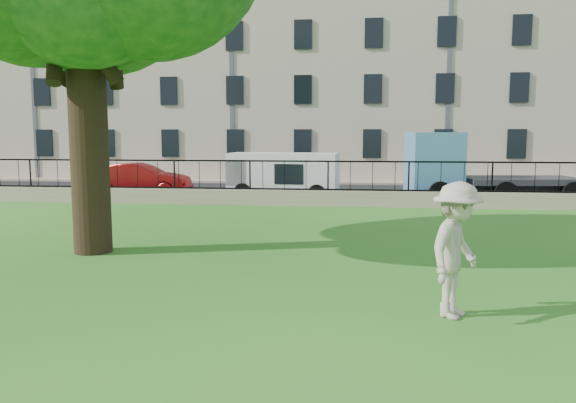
# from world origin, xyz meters

# --- Properties ---
(ground) EXTENTS (120.00, 120.00, 0.00)m
(ground) POSITION_xyz_m (0.00, 0.00, 0.00)
(ground) COLOR #1E6618
(ground) RESTS_ON ground
(retaining_wall) EXTENTS (50.00, 0.40, 0.60)m
(retaining_wall) POSITION_xyz_m (0.00, 12.00, 0.30)
(retaining_wall) COLOR gray
(retaining_wall) RESTS_ON ground
(iron_railing) EXTENTS (50.00, 0.05, 1.13)m
(iron_railing) POSITION_xyz_m (0.00, 12.00, 1.15)
(iron_railing) COLOR black
(iron_railing) RESTS_ON retaining_wall
(street) EXTENTS (60.00, 9.00, 0.01)m
(street) POSITION_xyz_m (0.00, 16.70, 0.01)
(street) COLOR black
(street) RESTS_ON ground
(sidewalk) EXTENTS (60.00, 1.40, 0.12)m
(sidewalk) POSITION_xyz_m (0.00, 21.90, 0.06)
(sidewalk) COLOR gray
(sidewalk) RESTS_ON ground
(building_row) EXTENTS (56.40, 10.40, 13.80)m
(building_row) POSITION_xyz_m (0.00, 27.57, 6.92)
(building_row) COLOR #B5AB90
(building_row) RESTS_ON ground
(man) EXTENTS (1.32, 1.51, 2.03)m
(man) POSITION_xyz_m (2.50, -0.83, 1.01)
(man) COLOR #BAAC97
(man) RESTS_ON ground
(red_sedan) EXTENTS (4.47, 1.85, 1.44)m
(red_sedan) POSITION_xyz_m (-8.33, 14.40, 0.72)
(red_sedan) COLOR maroon
(red_sedan) RESTS_ON street
(white_van) EXTENTS (4.71, 2.15, 1.92)m
(white_van) POSITION_xyz_m (-2.00, 14.40, 0.96)
(white_van) COLOR silver
(white_van) RESTS_ON street
(blue_truck) EXTENTS (6.87, 3.05, 2.79)m
(blue_truck) POSITION_xyz_m (6.50, 14.40, 1.40)
(blue_truck) COLOR #4F8ABA
(blue_truck) RESTS_ON street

